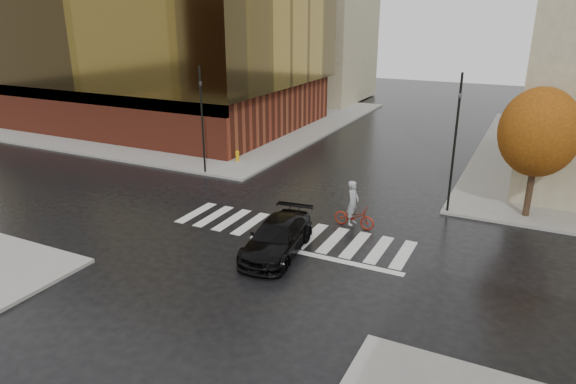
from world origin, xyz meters
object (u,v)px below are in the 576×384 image
at_px(traffic_light_ne, 456,135).
at_px(traffic_light_nw, 202,114).
at_px(fire_hydrant, 237,155).
at_px(sedan, 277,237).
at_px(cyclist, 354,212).

bearing_deg(traffic_light_ne, traffic_light_nw, 0.45).
height_order(traffic_light_ne, fire_hydrant, traffic_light_ne).
bearing_deg(traffic_light_ne, fire_hydrant, -11.45).
distance_m(traffic_light_nw, traffic_light_ne, 15.30).
distance_m(sedan, traffic_light_ne, 10.53).
relative_size(sedan, fire_hydrant, 6.77).
xyz_separation_m(sedan, cyclist, (2.00, 4.20, 0.06)).
xyz_separation_m(traffic_light_nw, traffic_light_ne, (15.30, -0.00, 0.25)).
distance_m(cyclist, fire_hydrant, 13.01).
height_order(cyclist, fire_hydrant, cyclist).
bearing_deg(traffic_light_nw, cyclist, 49.34).
xyz_separation_m(cyclist, fire_hydrant, (-10.96, 7.01, -0.24)).
relative_size(cyclist, traffic_light_ne, 0.33).
height_order(sedan, fire_hydrant, sedan).
xyz_separation_m(sedan, traffic_light_nw, (-9.50, 8.10, 3.17)).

